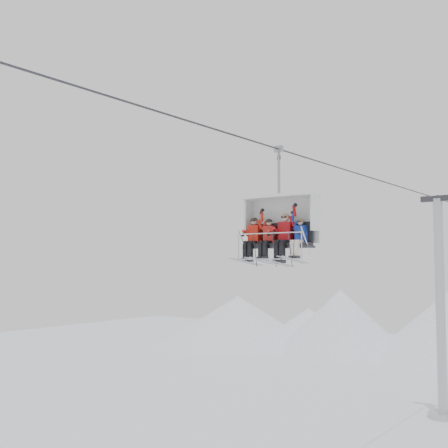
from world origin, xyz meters
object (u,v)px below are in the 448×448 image
Objects in this scene: skier_far_right at (299,237)px; skier_center_right at (285,235)px; skier_center_left at (268,238)px; lift_tower_right at (441,321)px; chairlift_carrier at (281,222)px; skier_far_left at (253,237)px.

skier_center_right is at bearing 177.62° from skier_far_right.
skier_center_left is 1.24m from skier_far_right.
lift_tower_right is 3.38× the size of chairlift_carrier.
lift_tower_right is 7.46× the size of skier_center_right.
lift_tower_right is 7.98× the size of skier_far_left.
skier_far_right is (0.58, -0.02, -0.09)m from skier_center_right.
skier_far_right is (1.24, -0.01, -0.02)m from skier_center_left.
skier_far_left is (-0.98, -18.98, 4.45)m from lift_tower_right.
skier_center_left is (0.63, -0.01, -0.03)m from skier_far_left.
skier_center_right is at bearing -44.63° from chairlift_carrier.
skier_far_left is 1.00× the size of skier_far_right.
skier_far_right is at bearing -20.29° from chairlift_carrier.
skier_far_right is at bearing -2.38° from skier_center_right.
skier_far_left is 1.00× the size of skier_center_left.
chairlift_carrier is 1.11m from skier_far_right.
skier_center_right is at bearing -89.07° from lift_tower_right.
chairlift_carrier is at bearing 17.73° from skier_far_left.
skier_center_right is at bearing 0.37° from skier_far_left.
chairlift_carrier is at bearing 159.71° from skier_far_right.
skier_far_left is at bearing -92.95° from lift_tower_right.
skier_far_left is 0.93× the size of skier_center_right.
chairlift_carrier is at bearing 42.63° from skier_center_left.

